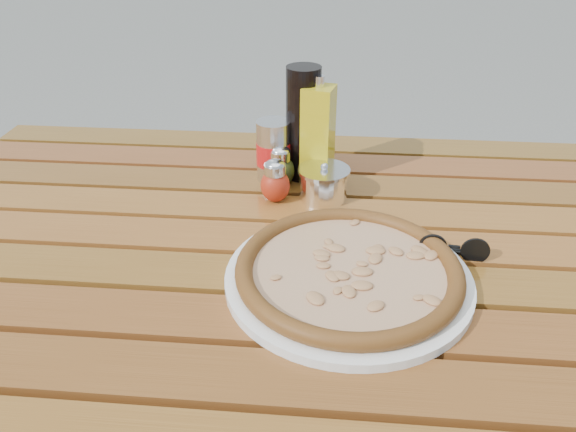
# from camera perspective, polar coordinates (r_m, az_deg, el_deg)

# --- Properties ---
(table) EXTENTS (1.40, 0.90, 0.75)m
(table) POSITION_cam_1_polar(r_m,az_deg,el_deg) (0.97, -0.10, -5.99)
(table) COLOR #3D200D
(table) RESTS_ON ground
(plate) EXTENTS (0.40, 0.40, 0.01)m
(plate) POSITION_cam_1_polar(r_m,az_deg,el_deg) (0.83, 6.12, -6.32)
(plate) COLOR white
(plate) RESTS_ON table
(pizza) EXTENTS (0.36, 0.36, 0.03)m
(pizza) POSITION_cam_1_polar(r_m,az_deg,el_deg) (0.82, 6.18, -5.44)
(pizza) COLOR beige
(pizza) RESTS_ON plate
(pepper_shaker) EXTENTS (0.07, 0.07, 0.08)m
(pepper_shaker) POSITION_cam_1_polar(r_m,az_deg,el_deg) (1.02, -1.31, 3.53)
(pepper_shaker) COLOR red
(pepper_shaker) RESTS_ON table
(oregano_shaker) EXTENTS (0.06, 0.06, 0.08)m
(oregano_shaker) POSITION_cam_1_polar(r_m,az_deg,el_deg) (1.08, -0.78, 5.02)
(oregano_shaker) COLOR #333C18
(oregano_shaker) RESTS_ON table
(dark_bottle) EXTENTS (0.07, 0.07, 0.22)m
(dark_bottle) POSITION_cam_1_polar(r_m,az_deg,el_deg) (1.09, 1.54, 9.34)
(dark_bottle) COLOR black
(dark_bottle) RESTS_ON table
(soda_can) EXTENTS (0.07, 0.07, 0.12)m
(soda_can) POSITION_cam_1_polar(r_m,az_deg,el_deg) (1.09, -1.48, 6.59)
(soda_can) COLOR silver
(soda_can) RESTS_ON table
(olive_oil_cruet) EXTENTS (0.07, 0.07, 0.21)m
(olive_oil_cruet) POSITION_cam_1_polar(r_m,az_deg,el_deg) (1.07, 3.05, 8.22)
(olive_oil_cruet) COLOR gold
(olive_oil_cruet) RESTS_ON table
(parmesan_tin) EXTENTS (0.13, 0.13, 0.07)m
(parmesan_tin) POSITION_cam_1_polar(r_m,az_deg,el_deg) (1.04, 3.63, 3.37)
(parmesan_tin) COLOR white
(parmesan_tin) RESTS_ON table
(sunglasses) EXTENTS (0.11, 0.03, 0.04)m
(sunglasses) POSITION_cam_1_polar(r_m,az_deg,el_deg) (0.91, 16.46, -3.25)
(sunglasses) COLOR black
(sunglasses) RESTS_ON table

